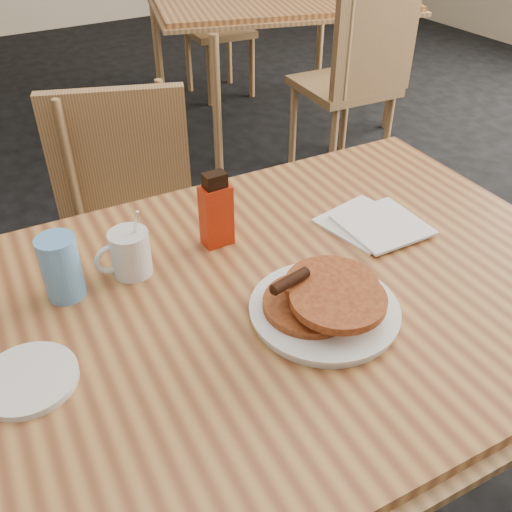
{
  "coord_description": "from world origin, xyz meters",
  "views": [
    {
      "loc": [
        -0.47,
        -0.7,
        1.43
      ],
      "look_at": [
        -0.03,
        0.03,
        0.81
      ],
      "focal_mm": 40.0,
      "sensor_mm": 36.0,
      "label": 1
    }
  ],
  "objects_px": {
    "chair_neighbor_near": "(358,70)",
    "chair_main_far": "(138,218)",
    "syrup_bottle": "(216,212)",
    "chair_neighbor_far": "(212,13)",
    "coffee_mug": "(129,252)",
    "pancake_plate": "(325,304)",
    "blue_tumbler": "(61,268)",
    "neighbor_table": "(277,3)",
    "main_table": "(266,309)"
  },
  "relations": [
    {
      "from": "chair_main_far",
      "to": "blue_tumbler",
      "type": "distance_m",
      "value": 0.67
    },
    {
      "from": "pancake_plate",
      "to": "coffee_mug",
      "type": "distance_m",
      "value": 0.38
    },
    {
      "from": "chair_neighbor_far",
      "to": "blue_tumbler",
      "type": "xyz_separation_m",
      "value": [
        -1.66,
        -2.65,
        0.3
      ]
    },
    {
      "from": "chair_neighbor_far",
      "to": "coffee_mug",
      "type": "distance_m",
      "value": 3.07
    },
    {
      "from": "neighbor_table",
      "to": "coffee_mug",
      "type": "height_order",
      "value": "coffee_mug"
    },
    {
      "from": "chair_neighbor_near",
      "to": "blue_tumbler",
      "type": "relative_size",
      "value": 7.51
    },
    {
      "from": "blue_tumbler",
      "to": "syrup_bottle",
      "type": "bearing_deg",
      "value": 0.81
    },
    {
      "from": "neighbor_table",
      "to": "pancake_plate",
      "type": "relative_size",
      "value": 5.85
    },
    {
      "from": "chair_main_far",
      "to": "coffee_mug",
      "type": "height_order",
      "value": "coffee_mug"
    },
    {
      "from": "chair_main_far",
      "to": "coffee_mug",
      "type": "xyz_separation_m",
      "value": [
        -0.19,
        -0.52,
        0.27
      ]
    },
    {
      "from": "chair_neighbor_near",
      "to": "syrup_bottle",
      "type": "height_order",
      "value": "chair_neighbor_near"
    },
    {
      "from": "neighbor_table",
      "to": "blue_tumbler",
      "type": "distance_m",
      "value": 2.54
    },
    {
      "from": "main_table",
      "to": "pancake_plate",
      "type": "xyz_separation_m",
      "value": [
        0.06,
        -0.1,
        0.06
      ]
    },
    {
      "from": "main_table",
      "to": "chair_neighbor_near",
      "type": "relative_size",
      "value": 1.49
    },
    {
      "from": "neighbor_table",
      "to": "blue_tumbler",
      "type": "relative_size",
      "value": 12.5
    },
    {
      "from": "chair_neighbor_far",
      "to": "coffee_mug",
      "type": "xyz_separation_m",
      "value": [
        -1.53,
        -2.65,
        0.28
      ]
    },
    {
      "from": "neighbor_table",
      "to": "main_table",
      "type": "bearing_deg",
      "value": -123.19
    },
    {
      "from": "coffee_mug",
      "to": "main_table",
      "type": "bearing_deg",
      "value": -37.37
    },
    {
      "from": "chair_neighbor_far",
      "to": "pancake_plate",
      "type": "bearing_deg",
      "value": -107.63
    },
    {
      "from": "pancake_plate",
      "to": "coffee_mug",
      "type": "relative_size",
      "value": 1.86
    },
    {
      "from": "chair_neighbor_far",
      "to": "syrup_bottle",
      "type": "relative_size",
      "value": 5.31
    },
    {
      "from": "main_table",
      "to": "chair_neighbor_far",
      "type": "height_order",
      "value": "chair_neighbor_far"
    },
    {
      "from": "chair_neighbor_near",
      "to": "chair_neighbor_far",
      "type": "bearing_deg",
      "value": 94.47
    },
    {
      "from": "chair_main_far",
      "to": "blue_tumbler",
      "type": "xyz_separation_m",
      "value": [
        -0.31,
        -0.52,
        0.28
      ]
    },
    {
      "from": "pancake_plate",
      "to": "blue_tumbler",
      "type": "height_order",
      "value": "blue_tumbler"
    },
    {
      "from": "chair_neighbor_far",
      "to": "chair_main_far",
      "type": "bearing_deg",
      "value": -116.32
    },
    {
      "from": "blue_tumbler",
      "to": "main_table",
      "type": "bearing_deg",
      "value": -30.68
    },
    {
      "from": "pancake_plate",
      "to": "blue_tumbler",
      "type": "xyz_separation_m",
      "value": [
        -0.37,
        0.29,
        0.04
      ]
    },
    {
      "from": "main_table",
      "to": "blue_tumbler",
      "type": "bearing_deg",
      "value": 149.32
    },
    {
      "from": "coffee_mug",
      "to": "chair_neighbor_far",
      "type": "bearing_deg",
      "value": 67.49
    },
    {
      "from": "main_table",
      "to": "syrup_bottle",
      "type": "height_order",
      "value": "syrup_bottle"
    },
    {
      "from": "neighbor_table",
      "to": "coffee_mug",
      "type": "distance_m",
      "value": 2.45
    },
    {
      "from": "neighbor_table",
      "to": "coffee_mug",
      "type": "bearing_deg",
      "value": -129.32
    },
    {
      "from": "chair_neighbor_far",
      "to": "chair_neighbor_near",
      "type": "distance_m",
      "value": 1.48
    },
    {
      "from": "neighbor_table",
      "to": "pancake_plate",
      "type": "distance_m",
      "value": 2.55
    },
    {
      "from": "chair_main_far",
      "to": "neighbor_table",
      "type": "bearing_deg",
      "value": 65.79
    },
    {
      "from": "chair_main_far",
      "to": "pancake_plate",
      "type": "relative_size",
      "value": 3.34
    },
    {
      "from": "main_table",
      "to": "pancake_plate",
      "type": "height_order",
      "value": "pancake_plate"
    },
    {
      "from": "chair_main_far",
      "to": "chair_neighbor_far",
      "type": "xyz_separation_m",
      "value": [
        1.35,
        2.13,
        -0.02
      ]
    },
    {
      "from": "neighbor_table",
      "to": "chair_main_far",
      "type": "xyz_separation_m",
      "value": [
        -1.37,
        -1.38,
        -0.18
      ]
    },
    {
      "from": "chair_neighbor_near",
      "to": "syrup_bottle",
      "type": "xyz_separation_m",
      "value": [
        -1.35,
        -1.16,
        0.27
      ]
    },
    {
      "from": "coffee_mug",
      "to": "syrup_bottle",
      "type": "xyz_separation_m",
      "value": [
        0.19,
        0.0,
        0.03
      ]
    },
    {
      "from": "main_table",
      "to": "neighbor_table",
      "type": "bearing_deg",
      "value": 56.81
    },
    {
      "from": "main_table",
      "to": "syrup_bottle",
      "type": "bearing_deg",
      "value": 89.97
    },
    {
      "from": "chair_neighbor_near",
      "to": "chair_main_far",
      "type": "bearing_deg",
      "value": -150.01
    },
    {
      "from": "neighbor_table",
      "to": "chair_neighbor_near",
      "type": "xyz_separation_m",
      "value": [
        -0.02,
        -0.73,
        -0.15
      ]
    },
    {
      "from": "main_table",
      "to": "chair_neighbor_far",
      "type": "bearing_deg",
      "value": 64.65
    },
    {
      "from": "coffee_mug",
      "to": "chair_neighbor_near",
      "type": "bearing_deg",
      "value": 44.81
    },
    {
      "from": "chair_main_far",
      "to": "coffee_mug",
      "type": "relative_size",
      "value": 6.21
    },
    {
      "from": "neighbor_table",
      "to": "chair_neighbor_far",
      "type": "height_order",
      "value": "chair_neighbor_far"
    }
  ]
}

